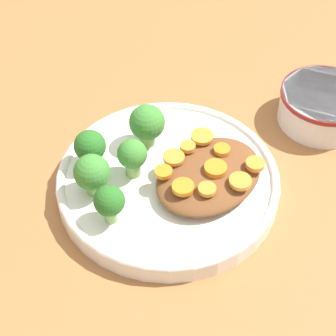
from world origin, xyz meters
The scene contains 19 objects.
ground_plane centered at (0.00, 0.00, 0.00)m, with size 4.00×4.00×0.00m, color #9E6638.
plate centered at (0.00, 0.00, 0.01)m, with size 0.26×0.26×0.03m.
dip_bowl centered at (-0.23, 0.06, 0.03)m, with size 0.12×0.12×0.05m.
stew_mound centered at (-0.03, 0.04, 0.03)m, with size 0.14×0.10×0.02m, color brown.
broccoli_floret_0 centered at (0.05, -0.08, 0.05)m, with size 0.04×0.04×0.05m.
broccoli_floret_1 centered at (0.02, -0.03, 0.05)m, with size 0.03×0.03×0.05m.
broccoli_floret_2 centered at (0.09, 0.00, 0.05)m, with size 0.03×0.03×0.05m.
broccoli_floret_3 centered at (-0.02, -0.06, 0.05)m, with size 0.04×0.04×0.06m.
broccoli_floret_4 centered at (0.07, -0.04, 0.05)m, with size 0.04×0.04×0.05m.
carrot_slice_0 centered at (0.00, 0.06, 0.05)m, with size 0.02×0.02×0.01m, color orange.
carrot_slice_1 centered at (-0.07, 0.07, 0.05)m, with size 0.02×0.02×0.01m, color orange.
carrot_slice_2 centered at (-0.03, 0.05, 0.05)m, with size 0.03×0.03×0.01m, color orange.
carrot_slice_3 centered at (-0.01, 0.00, 0.05)m, with size 0.02×0.02×0.00m, color orange.
carrot_slice_4 centered at (-0.06, 0.03, 0.05)m, with size 0.02×0.02×0.01m, color orange.
carrot_slice_5 centered at (-0.03, 0.00, 0.05)m, with size 0.02×0.02×0.01m, color orange.
carrot_slice_6 centered at (-0.06, 0.00, 0.05)m, with size 0.03×0.03×0.00m, color orange.
carrot_slice_7 centered at (0.02, 0.04, 0.05)m, with size 0.02×0.02×0.01m, color orange.
carrot_slice_8 centered at (0.01, 0.01, 0.05)m, with size 0.02×0.02×0.01m, color orange.
carrot_slice_9 centered at (-0.03, 0.08, 0.05)m, with size 0.03×0.03×0.01m, color orange.
Camera 1 is at (0.31, 0.30, 0.50)m, focal length 60.00 mm.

